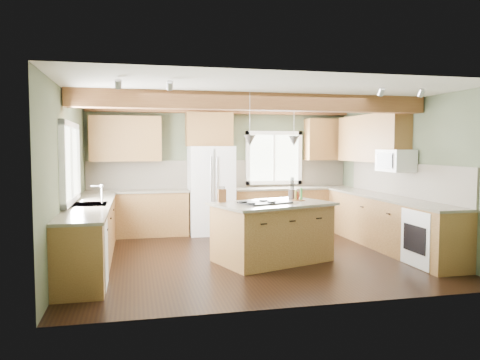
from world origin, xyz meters
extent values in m
plane|color=black|center=(0.00, 0.00, 0.00)|extent=(5.60, 5.60, 0.00)
plane|color=silver|center=(0.00, 0.00, 2.60)|extent=(5.60, 5.60, 0.00)
plane|color=#424B35|center=(0.00, 2.50, 1.30)|extent=(5.60, 0.00, 5.60)
plane|color=#424B35|center=(-2.80, 0.00, 1.30)|extent=(0.00, 5.00, 5.00)
plane|color=#424B35|center=(2.80, 0.00, 1.30)|extent=(0.00, 5.00, 5.00)
cube|color=brown|center=(0.00, -0.39, 2.47)|extent=(5.55, 0.26, 0.26)
cube|color=brown|center=(0.00, 2.40, 2.54)|extent=(5.55, 0.20, 0.10)
cube|color=brown|center=(0.00, 2.48, 1.21)|extent=(5.58, 0.03, 0.58)
cube|color=brown|center=(2.78, 0.05, 1.21)|extent=(0.03, 3.70, 0.58)
cube|color=brown|center=(-1.79, 2.20, 0.44)|extent=(2.02, 0.60, 0.88)
cube|color=#514A3B|center=(-1.79, 2.20, 0.90)|extent=(2.06, 0.64, 0.04)
cube|color=brown|center=(1.49, 2.20, 0.44)|extent=(2.62, 0.60, 0.88)
cube|color=#514A3B|center=(1.49, 2.20, 0.90)|extent=(2.66, 0.64, 0.04)
cube|color=brown|center=(-2.50, 0.05, 0.44)|extent=(0.60, 3.70, 0.88)
cube|color=#514A3B|center=(-2.50, 0.05, 0.90)|extent=(0.64, 3.74, 0.04)
cube|color=brown|center=(2.50, 0.05, 0.44)|extent=(0.60, 3.70, 0.88)
cube|color=#514A3B|center=(2.50, 0.05, 0.90)|extent=(0.64, 3.74, 0.04)
cube|color=brown|center=(-1.99, 2.33, 1.95)|extent=(1.40, 0.35, 0.90)
cube|color=brown|center=(-0.30, 2.33, 2.15)|extent=(0.96, 0.35, 0.70)
cube|color=brown|center=(2.62, 0.90, 1.95)|extent=(0.35, 2.20, 0.90)
cube|color=brown|center=(2.30, 2.33, 1.95)|extent=(0.90, 0.35, 0.90)
cube|color=white|center=(-2.78, 0.05, 1.55)|extent=(0.04, 1.60, 1.05)
cube|color=white|center=(1.15, 2.48, 1.55)|extent=(1.10, 0.04, 1.00)
cube|color=#262628|center=(-2.50, 0.05, 0.91)|extent=(0.50, 0.65, 0.03)
cylinder|color=#B2B2B7|center=(-2.32, 0.05, 1.05)|extent=(0.02, 0.02, 0.28)
cube|color=white|center=(-2.49, -1.25, 0.43)|extent=(0.60, 0.60, 0.84)
cube|color=white|center=(2.49, -1.25, 0.43)|extent=(0.60, 0.72, 0.84)
cube|color=white|center=(2.58, -0.05, 1.55)|extent=(0.40, 0.70, 0.38)
cone|color=#B2B2B7|center=(-0.14, -0.52, 1.88)|extent=(0.18, 0.18, 0.16)
cone|color=#B2B2B7|center=(0.65, -0.26, 1.88)|extent=(0.18, 0.18, 0.16)
cube|color=white|center=(-0.30, 2.12, 0.90)|extent=(0.90, 0.74, 1.80)
cube|color=brown|center=(0.25, -0.39, 0.44)|extent=(1.90, 1.49, 0.88)
cube|color=#514A3B|center=(0.25, -0.39, 0.90)|extent=(2.04, 1.63, 0.04)
cube|color=black|center=(0.12, -0.43, 0.93)|extent=(0.84, 0.69, 0.02)
cube|color=brown|center=(-0.50, -0.16, 1.02)|extent=(0.12, 0.09, 0.20)
cylinder|color=#3D3731|center=(0.72, 0.01, 1.00)|extent=(0.13, 0.13, 0.17)
camera|label=1|loc=(-1.84, -7.33, 1.78)|focal=35.00mm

